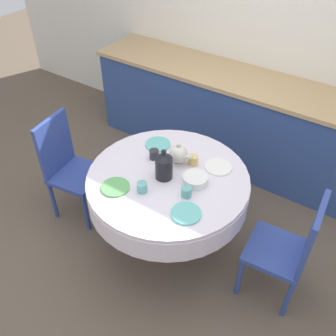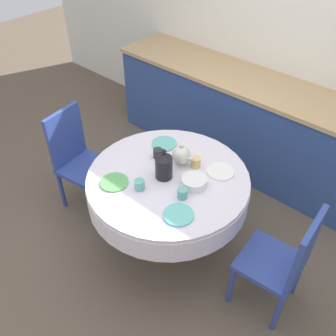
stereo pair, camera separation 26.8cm
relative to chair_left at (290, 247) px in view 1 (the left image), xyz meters
name	(u,v)px [view 1 (the left image)]	position (x,y,z in m)	size (l,w,h in m)	color
ground_plane	(168,241)	(-0.95, -0.08, -0.52)	(12.00, 12.00, 0.00)	brown
wall_back	(271,30)	(-0.95, 1.62, 0.78)	(7.00, 0.05, 2.60)	silver
kitchen_counter	(243,122)	(-0.95, 1.29, -0.04)	(3.24, 0.64, 0.94)	#2D4784
dining_table	(168,189)	(-0.95, -0.08, 0.11)	(1.21, 1.21, 0.75)	olive
chair_left	(290,247)	(0.00, 0.00, 0.00)	(0.43, 0.43, 0.95)	#2D428E
chair_right	(68,165)	(-1.89, -0.21, 0.00)	(0.45, 0.45, 0.95)	#2D428E
plate_near_left	(115,187)	(-1.19, -0.39, 0.24)	(0.20, 0.20, 0.01)	#5BA85B
cup_near_left	(142,187)	(-1.01, -0.31, 0.27)	(0.07, 0.07, 0.08)	#5BA39E
plate_near_right	(186,213)	(-0.64, -0.32, 0.24)	(0.20, 0.20, 0.01)	#60BCB7
cup_near_right	(186,192)	(-0.73, -0.17, 0.27)	(0.07, 0.07, 0.08)	#5BA39E
plate_far_left	(158,144)	(-1.23, 0.19, 0.24)	(0.20, 0.20, 0.01)	#60BCB7
cup_far_left	(154,154)	(-1.16, 0.04, 0.27)	(0.07, 0.07, 0.08)	#28282D
plate_far_right	(218,167)	(-0.69, 0.21, 0.24)	(0.20, 0.20, 0.01)	white
cup_far_right	(193,160)	(-0.87, 0.15, 0.27)	(0.07, 0.07, 0.08)	#DBB766
coffee_carafe	(164,166)	(-0.97, -0.10, 0.34)	(0.13, 0.13, 0.25)	black
teapot	(179,154)	(-0.97, 0.10, 0.31)	(0.20, 0.14, 0.19)	silver
fruit_bowl	(195,179)	(-0.75, -0.03, 0.26)	(0.18, 0.18, 0.06)	silver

